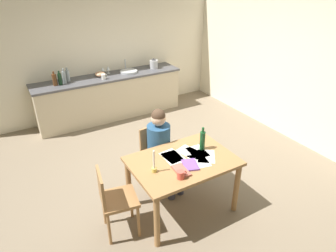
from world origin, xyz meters
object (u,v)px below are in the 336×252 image
book_cookery (190,165)px  bottle_oil (55,80)px  bottle_wine_red (64,77)px  bottle_sauce (68,75)px  wine_glass_near_sink (108,68)px  bottle_vinegar (60,79)px  chair_side_empty (114,199)px  candlestick (154,166)px  person_seated (162,145)px  teacup_on_counter (104,77)px  coffee_mug (181,175)px  sink_unit (129,71)px  dining_table (183,167)px  mixing_bowl (100,74)px  chair_at_table (156,153)px  wine_bottle_on_table (202,140)px  wine_glass_by_kettle (103,69)px  stovetop_kettle (154,64)px  book_magazine (181,171)px

book_cookery → bottle_oil: size_ratio=0.86×
bottle_wine_red → bottle_sauce: bottle_wine_red is taller
wine_glass_near_sink → bottle_vinegar: bearing=-169.0°
chair_side_empty → candlestick: 0.59m
person_seated → wine_glass_near_sink: (0.26, 2.72, 0.33)m
candlestick → teacup_on_counter: bearing=81.1°
coffee_mug → bottle_vinegar: bearing=99.1°
sink_unit → bottle_vinegar: 1.40m
dining_table → bottle_vinegar: bearing=103.7°
mixing_bowl → teacup_on_counter: 0.20m
chair_at_table → candlestick: (-0.40, -0.72, 0.36)m
chair_at_table → bottle_vinegar: bearing=107.2°
chair_at_table → candlestick: size_ratio=3.03×
book_cookery → wine_bottle_on_table: (0.34, 0.23, 0.12)m
chair_at_table → wine_glass_by_kettle: wine_glass_by_kettle is taller
bottle_oil → wine_glass_by_kettle: bottle_oil is taller
dining_table → bottle_vinegar: 3.17m
book_cookery → teacup_on_counter: (0.05, 3.10, 0.19)m
chair_side_empty → candlestick: candlestick is taller
stovetop_kettle → wine_glass_near_sink: size_ratio=1.43×
wine_bottle_on_table → chair_side_empty: bearing=-178.3°
bottle_wine_red → bottle_sauce: (0.09, 0.10, -0.01)m
person_seated → wine_glass_by_kettle: size_ratio=7.76×
book_magazine → stovetop_kettle: stovetop_kettle is taller
candlestick → bottle_wine_red: 3.15m
book_cookery → bottle_wine_red: (-0.67, 3.24, 0.25)m
coffee_mug → stovetop_kettle: size_ratio=0.55×
book_cookery → person_seated: bearing=109.3°
bottle_vinegar → chair_side_empty: bearing=-92.8°
coffee_mug → bottle_wine_red: (-0.45, 3.39, 0.22)m
wine_bottle_on_table → bottle_vinegar: 3.17m
chair_side_empty → bottle_oil: bearing=89.0°
person_seated → bottle_oil: person_seated is taller
person_seated → stovetop_kettle: bearing=64.2°
dining_table → coffee_mug: size_ratio=10.39×
candlestick → wine_glass_near_sink: bearing=78.4°
dining_table → bottle_sauce: bearing=100.1°
wine_glass_by_kettle → bottle_sauce: bearing=-175.3°
bottle_oil → stovetop_kettle: (2.09, 0.04, -0.01)m
wine_glass_by_kettle → person_seated: bearing=-93.0°
wine_bottle_on_table → chair_at_table: bearing=121.1°
chair_at_table → stovetop_kettle: 2.78m
coffee_mug → candlestick: bearing=128.1°
wine_bottle_on_table → bottle_oil: size_ratio=1.17×
person_seated → chair_side_empty: size_ratio=1.35×
book_magazine → bottle_oil: (-0.69, 3.26, 0.24)m
dining_table → chair_side_empty: (-0.89, 0.05, -0.14)m
stovetop_kettle → wine_glass_by_kettle: 1.11m
wine_glass_near_sink → book_magazine: bearing=-96.8°
stovetop_kettle → wine_glass_near_sink: 1.00m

